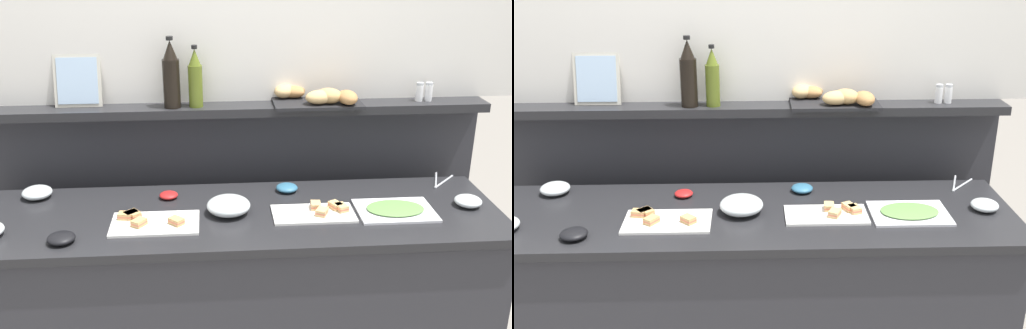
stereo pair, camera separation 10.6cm
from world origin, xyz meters
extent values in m
plane|color=gray|center=(0.00, 0.60, 0.00)|extent=(12.00, 12.00, 0.00)
cube|color=#2D2D33|center=(0.00, 0.00, 0.43)|extent=(2.16, 0.59, 0.87)
cube|color=#232326|center=(0.00, 0.00, 0.88)|extent=(2.20, 0.63, 0.03)
cube|color=#2D2D33|center=(0.00, 0.49, 0.60)|extent=(2.38, 0.08, 1.21)
cube|color=#232326|center=(0.00, 0.44, 1.23)|extent=(2.38, 0.22, 0.04)
cube|color=white|center=(0.32, -0.04, 0.91)|extent=(0.34, 0.18, 0.01)
cube|color=tan|center=(0.44, -0.03, 0.92)|extent=(0.06, 0.07, 0.01)
cube|color=#D1664C|center=(0.44, -0.03, 0.92)|extent=(0.06, 0.07, 0.01)
cube|color=tan|center=(0.44, -0.03, 0.93)|extent=(0.06, 0.07, 0.01)
cube|color=tan|center=(0.41, -0.01, 0.92)|extent=(0.06, 0.07, 0.01)
cube|color=#D1664C|center=(0.41, -0.01, 0.92)|extent=(0.06, 0.07, 0.01)
cube|color=tan|center=(0.41, -0.01, 0.93)|extent=(0.06, 0.07, 0.01)
cube|color=tan|center=(0.35, -0.06, 0.92)|extent=(0.06, 0.07, 0.01)
cube|color=#D1664C|center=(0.35, -0.06, 0.92)|extent=(0.06, 0.07, 0.01)
cube|color=tan|center=(0.35, -0.06, 0.93)|extent=(0.06, 0.07, 0.01)
cube|color=tan|center=(0.33, 0.00, 0.92)|extent=(0.04, 0.06, 0.01)
cube|color=#D1664C|center=(0.33, 0.00, 0.92)|extent=(0.04, 0.06, 0.01)
cube|color=tan|center=(0.33, 0.00, 0.93)|extent=(0.04, 0.06, 0.01)
cube|color=white|center=(-0.32, -0.08, 0.91)|extent=(0.35, 0.21, 0.01)
cube|color=tan|center=(-0.38, -0.10, 0.92)|extent=(0.06, 0.07, 0.01)
cube|color=#D1664C|center=(-0.38, -0.10, 0.92)|extent=(0.06, 0.07, 0.01)
cube|color=tan|center=(-0.38, -0.10, 0.93)|extent=(0.06, 0.07, 0.01)
cube|color=tan|center=(-0.44, -0.04, 0.92)|extent=(0.06, 0.05, 0.01)
cube|color=#D1664C|center=(-0.44, -0.04, 0.92)|extent=(0.06, 0.05, 0.01)
cube|color=tan|center=(-0.44, -0.04, 0.93)|extent=(0.06, 0.05, 0.01)
cube|color=tan|center=(-0.24, -0.10, 0.92)|extent=(0.07, 0.07, 0.01)
cube|color=#D1664C|center=(-0.24, -0.10, 0.92)|extent=(0.07, 0.07, 0.01)
cube|color=tan|center=(-0.24, -0.10, 0.93)|extent=(0.07, 0.07, 0.01)
cube|color=tan|center=(-0.41, -0.03, 0.92)|extent=(0.07, 0.07, 0.01)
cube|color=#D1664C|center=(-0.41, -0.03, 0.92)|extent=(0.07, 0.07, 0.01)
cube|color=tan|center=(-0.41, -0.03, 0.93)|extent=(0.07, 0.07, 0.01)
cube|color=tan|center=(-0.42, -0.03, 0.92)|extent=(0.07, 0.07, 0.01)
cube|color=#D1664C|center=(-0.42, -0.03, 0.92)|extent=(0.07, 0.07, 0.01)
cube|color=tan|center=(-0.42, -0.03, 0.93)|extent=(0.07, 0.07, 0.01)
cube|color=silver|center=(0.66, -0.04, 0.91)|extent=(0.32, 0.23, 0.01)
ellipsoid|color=#66994C|center=(0.66, -0.04, 0.92)|extent=(0.24, 0.16, 0.01)
ellipsoid|color=silver|center=(0.98, -0.01, 0.92)|extent=(0.11, 0.11, 0.05)
ellipsoid|color=#E5CC66|center=(0.98, -0.01, 0.92)|extent=(0.09, 0.09, 0.03)
ellipsoid|color=silver|center=(-0.85, 0.22, 0.93)|extent=(0.13, 0.13, 0.05)
ellipsoid|color=#599959|center=(-0.85, 0.22, 0.92)|extent=(0.10, 0.10, 0.03)
ellipsoid|color=silver|center=(-0.03, 0.00, 0.94)|extent=(0.18, 0.18, 0.07)
ellipsoid|color=#BF4C3F|center=(-0.03, 0.00, 0.92)|extent=(0.14, 0.14, 0.04)
ellipsoid|color=red|center=(-0.28, 0.17, 0.92)|extent=(0.08, 0.08, 0.03)
ellipsoid|color=black|center=(-0.66, -0.20, 0.92)|extent=(0.10, 0.10, 0.04)
ellipsoid|color=teal|center=(0.24, 0.21, 0.92)|extent=(0.10, 0.10, 0.03)
cylinder|color=#B7BABF|center=(0.94, 0.27, 0.91)|extent=(0.07, 0.17, 0.01)
cylinder|color=#B7BABF|center=(0.98, 0.25, 0.91)|extent=(0.13, 0.13, 0.01)
sphere|color=#B7BABF|center=(0.91, 0.18, 0.91)|extent=(0.01, 0.01, 0.01)
cylinder|color=black|center=(-0.26, 0.40, 1.36)|extent=(0.08, 0.08, 0.22)
cone|color=black|center=(-0.26, 0.40, 1.51)|extent=(0.06, 0.06, 0.08)
cylinder|color=black|center=(-0.26, 0.40, 1.56)|extent=(0.03, 0.03, 0.02)
cylinder|color=#56661E|center=(-0.15, 0.40, 1.34)|extent=(0.06, 0.06, 0.19)
cone|color=#56661E|center=(-0.15, 0.40, 1.47)|extent=(0.05, 0.05, 0.07)
cylinder|color=black|center=(-0.15, 0.40, 1.52)|extent=(0.03, 0.03, 0.02)
cylinder|color=white|center=(0.88, 0.41, 1.28)|extent=(0.03, 0.03, 0.08)
cylinder|color=#B7BABF|center=(0.88, 0.41, 1.33)|extent=(0.03, 0.03, 0.01)
cylinder|color=white|center=(0.92, 0.41, 1.28)|extent=(0.03, 0.03, 0.08)
cylinder|color=#B7BABF|center=(0.92, 0.41, 1.33)|extent=(0.03, 0.03, 0.01)
cube|color=black|center=(0.39, 0.41, 1.25)|extent=(0.40, 0.26, 0.02)
ellipsoid|color=#AD7A47|center=(0.28, 0.47, 1.29)|extent=(0.15, 0.13, 0.05)
ellipsoid|color=tan|center=(0.40, 0.35, 1.29)|extent=(0.15, 0.12, 0.06)
ellipsoid|color=tan|center=(0.44, 0.36, 1.30)|extent=(0.15, 0.14, 0.07)
ellipsoid|color=#B7844C|center=(0.29, 0.49, 1.29)|extent=(0.14, 0.10, 0.06)
ellipsoid|color=tan|center=(0.25, 0.47, 1.29)|extent=(0.14, 0.14, 0.06)
ellipsoid|color=#AD7A47|center=(0.52, 0.34, 1.29)|extent=(0.10, 0.14, 0.06)
cube|color=#B2AD9E|center=(-0.68, 0.45, 1.36)|extent=(0.21, 0.06, 0.23)
cube|color=#99B2CC|center=(-0.68, 0.45, 1.36)|extent=(0.18, 0.05, 0.20)
camera|label=1|loc=(-0.09, -2.25, 2.00)|focal=42.44mm
camera|label=2|loc=(0.01, -2.25, 2.00)|focal=42.44mm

